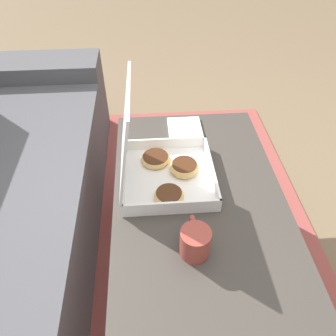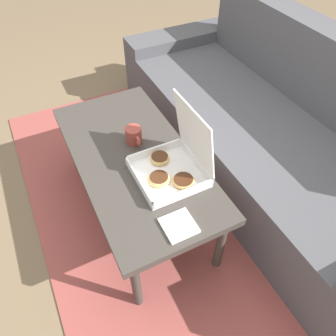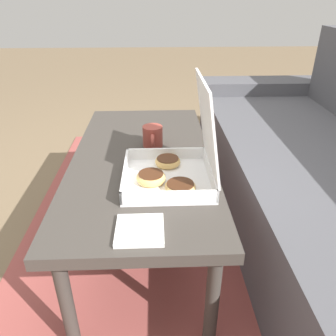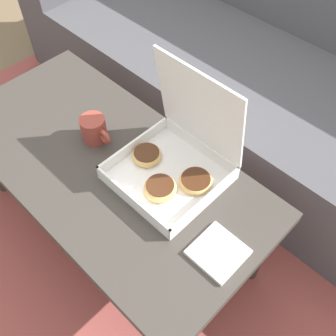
# 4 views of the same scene
# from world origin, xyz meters

# --- Properties ---
(ground_plane) EXTENTS (12.00, 12.00, 0.00)m
(ground_plane) POSITION_xyz_m (0.00, 0.00, 0.00)
(ground_plane) COLOR #756047
(area_rug) EXTENTS (2.53, 1.89, 0.01)m
(area_rug) POSITION_xyz_m (0.00, 0.30, 0.01)
(area_rug) COLOR #994742
(area_rug) RESTS_ON ground_plane
(couch) EXTENTS (2.41, 0.90, 0.86)m
(couch) POSITION_xyz_m (0.00, 0.85, 0.28)
(couch) COLOR #4C4C51
(couch) RESTS_ON ground_plane
(coffee_table) EXTENTS (1.16, 0.57, 0.45)m
(coffee_table) POSITION_xyz_m (0.00, -0.06, 0.41)
(coffee_table) COLOR #3D3833
(coffee_table) RESTS_ON ground_plane
(pastry_box) EXTENTS (0.32, 0.32, 0.36)m
(pastry_box) POSITION_xyz_m (0.20, 0.07, 0.52)
(pastry_box) COLOR white
(pastry_box) RESTS_ON coffee_table
(coffee_mug) EXTENTS (0.13, 0.09, 0.09)m
(coffee_mug) POSITION_xyz_m (-0.10, -0.01, 0.50)
(coffee_mug) COLOR #993D33
(coffee_mug) RESTS_ON coffee_table
(napkin_stack) EXTENTS (0.14, 0.14, 0.01)m
(napkin_stack) POSITION_xyz_m (0.48, -0.05, 0.46)
(napkin_stack) COLOR white
(napkin_stack) RESTS_ON coffee_table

